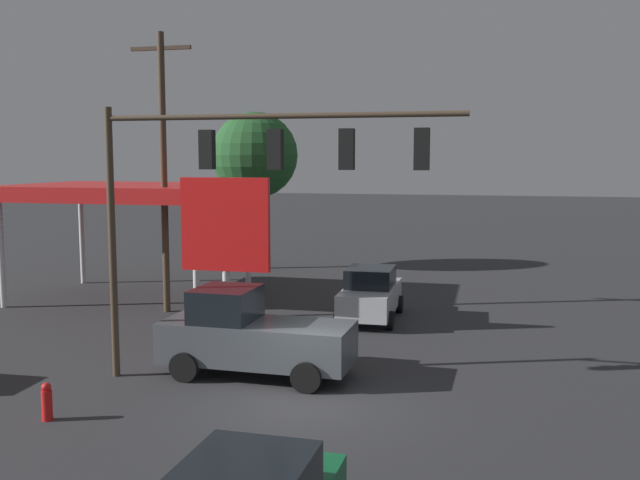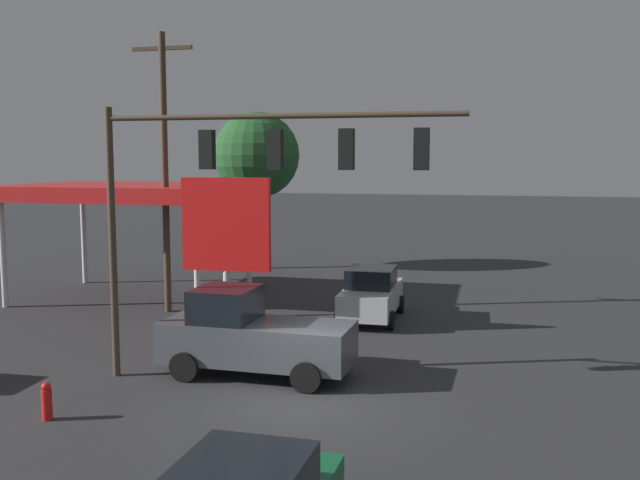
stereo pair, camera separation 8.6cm
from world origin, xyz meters
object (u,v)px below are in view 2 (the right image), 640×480
object	(u,v)px
traffic_signal_assembly	(244,173)
street_tree	(256,156)
sedan_waiting	(371,294)
pickup_parked	(252,336)
utility_pole	(165,167)
price_sign	(226,228)
fire_hydrant	(47,401)

from	to	relation	value
traffic_signal_assembly	street_tree	world-z (taller)	street_tree
traffic_signal_assembly	sedan_waiting	size ratio (longest dim) A/B	2.13
street_tree	pickup_parked	bearing A→B (deg)	108.32
utility_pole	pickup_parked	world-z (taller)	utility_pole
traffic_signal_assembly	price_sign	xyz separation A→B (m)	(2.56, -5.24, -1.97)
traffic_signal_assembly	pickup_parked	world-z (taller)	traffic_signal_assembly
price_sign	sedan_waiting	world-z (taller)	price_sign
sedan_waiting	fire_hydrant	world-z (taller)	sedan_waiting
sedan_waiting	street_tree	bearing A→B (deg)	-143.52
pickup_parked	fire_hydrant	bearing A→B (deg)	53.30
pickup_parked	sedan_waiting	bearing A→B (deg)	-103.40
traffic_signal_assembly	fire_hydrant	world-z (taller)	traffic_signal_assembly
traffic_signal_assembly	fire_hydrant	bearing A→B (deg)	43.54
traffic_signal_assembly	price_sign	distance (m)	6.16
price_sign	pickup_parked	bearing A→B (deg)	118.83
traffic_signal_assembly	utility_pole	world-z (taller)	utility_pole
pickup_parked	fire_hydrant	world-z (taller)	pickup_parked
price_sign	fire_hydrant	bearing A→B (deg)	83.27
utility_pole	pickup_parked	xyz separation A→B (m)	(-5.85, 6.97, -4.47)
price_sign	street_tree	size ratio (longest dim) A/B	0.63
fire_hydrant	street_tree	bearing A→B (deg)	-83.42
price_sign	fire_hydrant	world-z (taller)	price_sign
utility_pole	sedan_waiting	world-z (taller)	utility_pole
sedan_waiting	street_tree	world-z (taller)	street_tree
pickup_parked	fire_hydrant	size ratio (longest dim) A/B	5.98
pickup_parked	fire_hydrant	distance (m)	5.53
sedan_waiting	fire_hydrant	size ratio (longest dim) A/B	5.02
utility_pole	sedan_waiting	distance (m)	9.16
utility_pole	price_sign	bearing A→B (deg)	142.86
pickup_parked	utility_pole	bearing A→B (deg)	-48.20
traffic_signal_assembly	street_tree	bearing A→B (deg)	-72.03
sedan_waiting	price_sign	bearing A→B (deg)	-55.20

